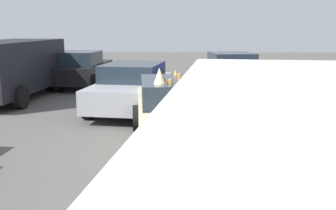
{
  "coord_description": "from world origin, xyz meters",
  "views": [
    {
      "loc": [
        -7.37,
        0.26,
        2.41
      ],
      "look_at": [
        0.0,
        0.3,
        0.9
      ],
      "focal_mm": 40.73,
      "sensor_mm": 36.0,
      "label": 1
    }
  ],
  "objects_px": {
    "art_car_decorated": "(183,115)",
    "parked_van_behind_right": "(10,66)",
    "parked_sedan_near_right": "(133,87)",
    "parked_sedan_far_left": "(232,71)",
    "parked_sedan_near_left": "(81,69)"
  },
  "relations": [
    {
      "from": "parked_sedan_near_left",
      "to": "parked_sedan_near_right",
      "type": "bearing_deg",
      "value": -147.29
    },
    {
      "from": "parked_van_behind_right",
      "to": "parked_sedan_near_right",
      "type": "height_order",
      "value": "parked_van_behind_right"
    },
    {
      "from": "parked_van_behind_right",
      "to": "parked_sedan_far_left",
      "type": "distance_m",
      "value": 8.09
    },
    {
      "from": "parked_sedan_near_right",
      "to": "parked_van_behind_right",
      "type": "bearing_deg",
      "value": -102.82
    },
    {
      "from": "art_car_decorated",
      "to": "parked_van_behind_right",
      "type": "distance_m",
      "value": 7.84
    },
    {
      "from": "parked_sedan_near_right",
      "to": "parked_sedan_far_left",
      "type": "relative_size",
      "value": 1.02
    },
    {
      "from": "parked_van_behind_right",
      "to": "parked_sedan_near_left",
      "type": "xyz_separation_m",
      "value": [
        2.93,
        -1.72,
        -0.39
      ]
    },
    {
      "from": "art_car_decorated",
      "to": "parked_sedan_near_right",
      "type": "relative_size",
      "value": 1.04
    },
    {
      "from": "art_car_decorated",
      "to": "parked_van_behind_right",
      "type": "xyz_separation_m",
      "value": [
        5.4,
        5.67,
        0.42
      ]
    },
    {
      "from": "parked_sedan_far_left",
      "to": "art_car_decorated",
      "type": "bearing_deg",
      "value": -21.62
    },
    {
      "from": "parked_van_behind_right",
      "to": "art_car_decorated",
      "type": "bearing_deg",
      "value": -129.75
    },
    {
      "from": "art_car_decorated",
      "to": "parked_sedan_near_right",
      "type": "bearing_deg",
      "value": -164.68
    },
    {
      "from": "parked_sedan_far_left",
      "to": "parked_sedan_near_left",
      "type": "relative_size",
      "value": 1.02
    },
    {
      "from": "parked_sedan_near_left",
      "to": "art_car_decorated",
      "type": "bearing_deg",
      "value": -151.07
    },
    {
      "from": "art_car_decorated",
      "to": "parked_sedan_far_left",
      "type": "bearing_deg",
      "value": 158.94
    }
  ]
}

